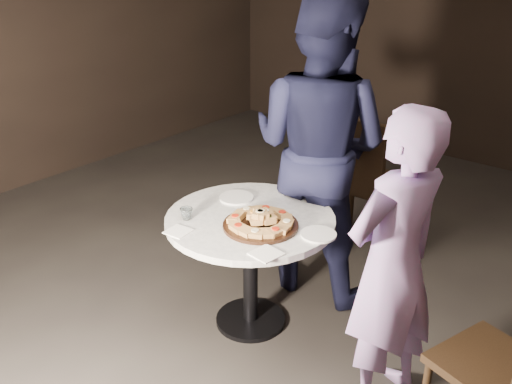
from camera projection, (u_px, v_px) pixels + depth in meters
floor at (256, 334)px, 3.28m from camera, size 7.00×7.00×0.00m
table at (250, 238)px, 3.15m from camera, size 1.14×1.14×0.70m
serving_board at (261, 225)px, 2.99m from camera, size 0.41×0.41×0.02m
focaccia_pile at (261, 220)px, 2.97m from camera, size 0.36×0.35×0.09m
plate_left at (236, 198)px, 3.31m from camera, size 0.25×0.25×0.01m
plate_right at (318, 234)px, 2.91m from camera, size 0.24×0.24×0.01m
water_glass at (186, 214)px, 3.06m from camera, size 0.09×0.09×0.07m
napkin_near at (178, 231)px, 2.94m from camera, size 0.13×0.13×0.01m
napkin_far at (266, 254)px, 2.73m from camera, size 0.15×0.15×0.01m
chair_far at (359, 175)px, 3.92m from camera, size 0.49×0.51×1.02m
diner_navy at (319, 148)px, 3.42m from camera, size 0.96×0.78×1.86m
diner_teal at (392, 266)px, 2.55m from camera, size 0.50×0.62×1.49m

